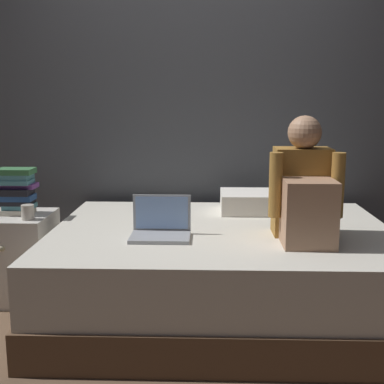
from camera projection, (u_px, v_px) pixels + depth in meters
ground_plane at (186, 335)px, 2.72m from camera, size 8.00×8.00×0.00m
wall_back at (193, 87)px, 3.65m from camera, size 5.60×0.10×2.70m
bed at (222, 271)px, 2.96m from camera, size 2.00×1.50×0.52m
nightstand at (17, 257)px, 3.19m from camera, size 0.44×0.46×0.55m
person_sitting at (304, 193)px, 2.65m from camera, size 0.39×0.44×0.65m
laptop at (161, 227)px, 2.72m from camera, size 0.32×0.23×0.22m
pillow at (263, 202)px, 3.33m from camera, size 0.56×0.36×0.13m
book_stack at (16, 191)px, 3.14m from camera, size 0.25×0.16×0.29m
mug at (28, 212)px, 3.01m from camera, size 0.08×0.08×0.09m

